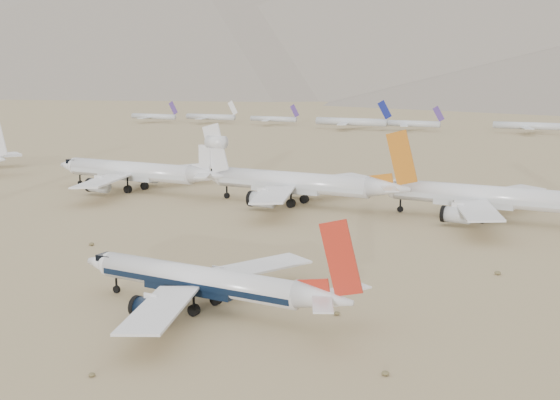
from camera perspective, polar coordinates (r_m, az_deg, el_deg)
name	(u,v)px	position (r m, az deg, el deg)	size (l,w,h in m)	color
ground	(176,290)	(101.85, -8.41, -7.29)	(7000.00, 7000.00, 0.00)	#8B7751
main_airliner	(208,282)	(91.58, -5.85, -6.66)	(39.94, 39.01, 14.10)	white
row2_gold_tail	(490,197)	(155.02, 16.72, 0.20)	(50.50, 49.39, 17.98)	white
row2_orange_tail	(300,184)	(166.32, 1.66, 1.35)	(53.35, 52.19, 19.03)	white
row2_white_trijet	(140,171)	(190.81, -11.33, 2.31)	(54.09, 52.86, 19.17)	white
desert_scrub	(61,372)	(76.78, -17.35, -13.22)	(261.14, 121.67, 0.63)	brown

